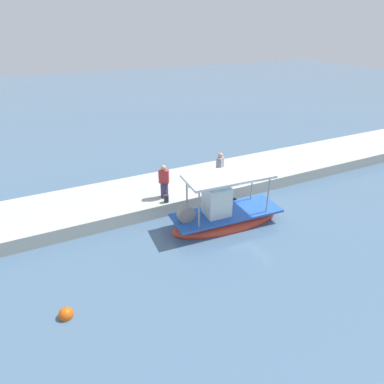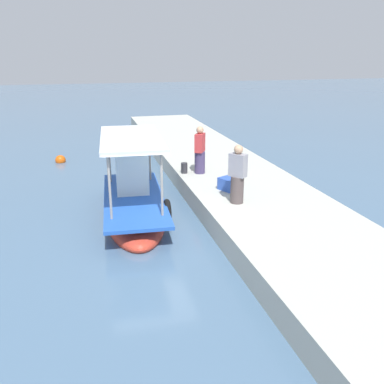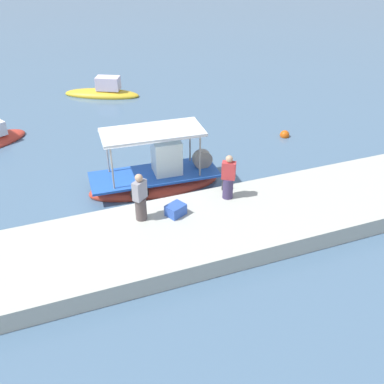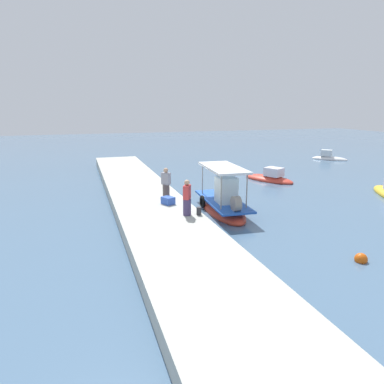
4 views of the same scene
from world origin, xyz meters
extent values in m
plane|color=slate|center=(0.00, 0.00, 0.00)|extent=(120.00, 120.00, 0.00)
cube|color=#B6B8AD|center=(0.00, -3.65, 0.34)|extent=(36.00, 4.03, 0.67)
ellipsoid|color=red|center=(1.20, 0.28, 0.11)|extent=(5.56, 2.19, 0.92)
cube|color=blue|center=(1.20, 0.28, 0.62)|extent=(5.35, 2.17, 0.10)
cube|color=silver|center=(1.75, 0.24, 1.33)|extent=(1.16, 1.08, 1.52)
cylinder|color=gray|center=(2.99, 0.86, 1.52)|extent=(0.07, 0.07, 1.88)
cylinder|color=gray|center=(2.90, -0.53, 1.52)|extent=(0.07, 0.07, 1.88)
cylinder|color=gray|center=(-0.49, 1.09, 1.52)|extent=(0.07, 0.07, 1.88)
cylinder|color=gray|center=(-0.58, -0.30, 1.52)|extent=(0.07, 0.07, 1.88)
cube|color=silver|center=(1.20, 0.28, 2.52)|extent=(4.10, 2.05, 0.12)
torus|color=black|center=(0.32, -0.62, 0.42)|extent=(0.75, 0.23, 0.74)
cylinder|color=gray|center=(3.27, 0.14, 1.02)|extent=(0.82, 0.40, 0.80)
cylinder|color=#41365D|center=(3.25, -2.45, 1.08)|extent=(0.54, 0.54, 0.81)
cube|color=#C9393B|center=(3.25, -2.45, 1.82)|extent=(0.56, 0.49, 0.67)
sphere|color=tan|center=(3.25, -2.45, 2.29)|extent=(0.27, 0.27, 0.27)
cylinder|color=#514646|center=(-0.13, -2.66, 1.08)|extent=(0.55, 0.55, 0.82)
cube|color=#94929D|center=(-0.13, -2.66, 1.84)|extent=(0.56, 0.53, 0.68)
sphere|color=tan|center=(-0.13, -2.66, 2.31)|extent=(0.27, 0.27, 0.27)
cylinder|color=#2D2D33|center=(3.39, -1.89, 0.87)|extent=(0.24, 0.24, 0.39)
cube|color=#3156B8|center=(1.06, -2.85, 0.87)|extent=(0.79, 0.73, 0.40)
sphere|color=#DC5610|center=(8.93, 2.81, 0.10)|extent=(0.49, 0.49, 0.49)
camera|label=1|loc=(8.76, 11.80, 8.67)|focal=31.26mm
camera|label=2|loc=(-11.27, 1.64, 5.02)|focal=39.19mm
camera|label=3|loc=(-2.99, -15.16, 9.58)|focal=41.55mm
camera|label=4|loc=(18.74, -7.21, 5.83)|focal=32.63mm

